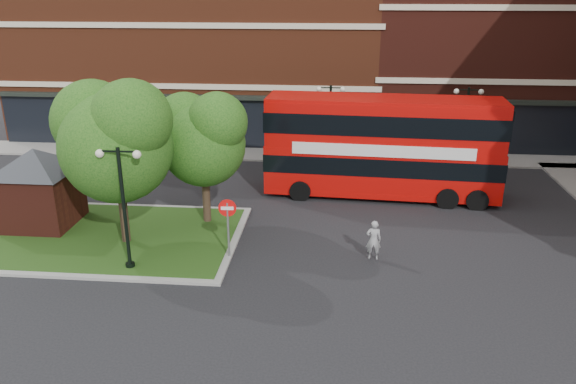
# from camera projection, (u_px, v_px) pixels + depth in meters

# --- Properties ---
(ground) EXTENTS (120.00, 120.00, 0.00)m
(ground) POSITION_uv_depth(u_px,v_px,m) (268.00, 278.00, 21.49)
(ground) COLOR black
(ground) RESTS_ON ground
(pavement_far) EXTENTS (44.00, 3.00, 0.12)m
(pavement_far) POSITION_uv_depth(u_px,v_px,m) (299.00, 155.00, 36.89)
(pavement_far) COLOR slate
(pavement_far) RESTS_ON ground
(terrace_far_left) EXTENTS (26.00, 12.00, 14.00)m
(terrace_far_left) POSITION_uv_depth(u_px,v_px,m) (201.00, 35.00, 42.16)
(terrace_far_left) COLOR #642C17
(terrace_far_left) RESTS_ON ground
(terrace_far_right) EXTENTS (18.00, 12.00, 16.00)m
(terrace_far_right) POSITION_uv_depth(u_px,v_px,m) (503.00, 23.00, 39.97)
(terrace_far_right) COLOR #471911
(terrace_far_right) RESTS_ON ground
(traffic_island) EXTENTS (12.60, 7.60, 0.15)m
(traffic_island) POSITION_uv_depth(u_px,v_px,m) (98.00, 236.00, 24.94)
(traffic_island) COLOR gray
(traffic_island) RESTS_ON ground
(kiosk) EXTENTS (6.51, 6.51, 3.60)m
(kiosk) POSITION_uv_depth(u_px,v_px,m) (37.00, 179.00, 25.35)
(kiosk) COLOR #471911
(kiosk) RESTS_ON traffic_island
(tree_island_west) EXTENTS (5.40, 4.71, 7.21)m
(tree_island_west) POSITION_uv_depth(u_px,v_px,m) (114.00, 136.00, 22.79)
(tree_island_west) COLOR #2D2116
(tree_island_west) RESTS_ON ground
(tree_island_east) EXTENTS (4.46, 3.90, 6.29)m
(tree_island_east) POSITION_uv_depth(u_px,v_px,m) (202.00, 135.00, 25.05)
(tree_island_east) COLOR #2D2116
(tree_island_east) RESTS_ON ground
(lamp_island) EXTENTS (1.72, 0.36, 5.00)m
(lamp_island) POSITION_uv_depth(u_px,v_px,m) (124.00, 203.00, 21.16)
(lamp_island) COLOR black
(lamp_island) RESTS_ON ground
(lamp_far_left) EXTENTS (1.72, 0.36, 5.00)m
(lamp_far_left) POSITION_uv_depth(u_px,v_px,m) (330.00, 121.00, 33.89)
(lamp_far_left) COLOR black
(lamp_far_left) RESTS_ON ground
(lamp_far_right) EXTENTS (1.72, 0.36, 5.00)m
(lamp_far_right) POSITION_uv_depth(u_px,v_px,m) (465.00, 124.00, 33.22)
(lamp_far_right) COLOR black
(lamp_far_right) RESTS_ON ground
(bus) EXTENTS (12.16, 3.46, 4.59)m
(bus) POSITION_uv_depth(u_px,v_px,m) (382.00, 141.00, 28.96)
(bus) COLOR #B70A07
(bus) RESTS_ON ground
(woman) EXTENTS (0.64, 0.44, 1.69)m
(woman) POSITION_uv_depth(u_px,v_px,m) (374.00, 240.00, 22.72)
(woman) COLOR gray
(woman) RESTS_ON ground
(car_silver) EXTENTS (4.05, 1.79, 1.36)m
(car_silver) POSITION_uv_depth(u_px,v_px,m) (198.00, 146.00, 36.76)
(car_silver) COLOR #A0A2A7
(car_silver) RESTS_ON ground
(car_white) EXTENTS (3.94, 1.39, 1.30)m
(car_white) POSITION_uv_depth(u_px,v_px,m) (377.00, 150.00, 35.79)
(car_white) COLOR silver
(car_white) RESTS_ON ground
(no_entry_sign) EXTENTS (0.72, 0.10, 2.60)m
(no_entry_sign) POSITION_uv_depth(u_px,v_px,m) (228.00, 217.00, 22.40)
(no_entry_sign) COLOR slate
(no_entry_sign) RESTS_ON ground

